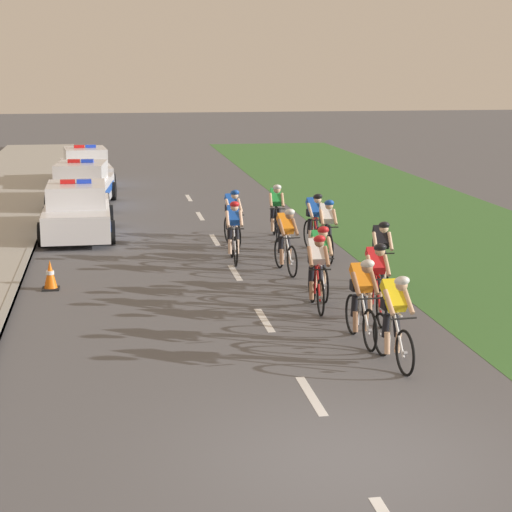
{
  "coord_description": "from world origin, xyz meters",
  "views": [
    {
      "loc": [
        -2.78,
        -9.96,
        4.7
      ],
      "look_at": [
        -0.06,
        6.83,
        1.1
      ],
      "focal_mm": 64.0,
      "sensor_mm": 36.0,
      "label": 1
    }
  ],
  "objects_px": {
    "cyclist_seventh": "(286,239)",
    "cyclist_twelfth": "(276,210)",
    "cyclist_fourth": "(317,270)",
    "traffic_cone_near": "(50,275)",
    "cyclist_fifth": "(320,260)",
    "cyclist_ninth": "(327,228)",
    "cyclist_lead": "(394,318)",
    "police_car_second": "(82,186)",
    "cyclist_eighth": "(234,230)",
    "cyclist_tenth": "(314,221)",
    "cyclist_eleventh": "(232,217)",
    "cyclist_third": "(376,280)",
    "cyclist_second": "(362,298)",
    "cyclist_sixth": "(381,254)",
    "police_car_third": "(86,168)",
    "police_car_nearest": "(77,212)"
  },
  "relations": [
    {
      "from": "cyclist_seventh",
      "to": "cyclist_twelfth",
      "type": "xyz_separation_m",
      "value": [
        0.53,
        4.14,
        0.0
      ]
    },
    {
      "from": "cyclist_fourth",
      "to": "traffic_cone_near",
      "type": "height_order",
      "value": "cyclist_fourth"
    },
    {
      "from": "cyclist_fifth",
      "to": "cyclist_ninth",
      "type": "height_order",
      "value": "same"
    },
    {
      "from": "cyclist_lead",
      "to": "police_car_second",
      "type": "bearing_deg",
      "value": 106.69
    },
    {
      "from": "cyclist_eighth",
      "to": "cyclist_lead",
      "type": "bearing_deg",
      "value": -79.85
    },
    {
      "from": "cyclist_seventh",
      "to": "cyclist_ninth",
      "type": "height_order",
      "value": "same"
    },
    {
      "from": "cyclist_ninth",
      "to": "cyclist_tenth",
      "type": "height_order",
      "value": "same"
    },
    {
      "from": "cyclist_eleventh",
      "to": "traffic_cone_near",
      "type": "xyz_separation_m",
      "value": [
        -4.44,
        -4.04,
        -0.48
      ]
    },
    {
      "from": "cyclist_eighth",
      "to": "cyclist_eleventh",
      "type": "distance_m",
      "value": 1.97
    },
    {
      "from": "cyclist_lead",
      "to": "cyclist_tenth",
      "type": "bearing_deg",
      "value": 85.24
    },
    {
      "from": "cyclist_fourth",
      "to": "cyclist_twelfth",
      "type": "xyz_separation_m",
      "value": [
        0.55,
        7.34,
        0.0
      ]
    },
    {
      "from": "cyclist_eleventh",
      "to": "cyclist_third",
      "type": "bearing_deg",
      "value": -77.44
    },
    {
      "from": "cyclist_eighth",
      "to": "police_car_second",
      "type": "xyz_separation_m",
      "value": [
        -3.81,
        9.48,
        -0.11
      ]
    },
    {
      "from": "cyclist_fourth",
      "to": "cyclist_ninth",
      "type": "relative_size",
      "value": 1.0
    },
    {
      "from": "cyclist_fifth",
      "to": "cyclist_twelfth",
      "type": "height_order",
      "value": "same"
    },
    {
      "from": "cyclist_lead",
      "to": "police_car_second",
      "type": "relative_size",
      "value": 0.38
    },
    {
      "from": "cyclist_second",
      "to": "cyclist_sixth",
      "type": "height_order",
      "value": "same"
    },
    {
      "from": "cyclist_lead",
      "to": "cyclist_seventh",
      "type": "bearing_deg",
      "value": 93.59
    },
    {
      "from": "cyclist_second",
      "to": "cyclist_eighth",
      "type": "xyz_separation_m",
      "value": [
        -1.26,
        6.79,
        0.0
      ]
    },
    {
      "from": "cyclist_lead",
      "to": "cyclist_sixth",
      "type": "height_order",
      "value": "same"
    },
    {
      "from": "cyclist_fifth",
      "to": "police_car_third",
      "type": "height_order",
      "value": "police_car_third"
    },
    {
      "from": "cyclist_seventh",
      "to": "cyclist_tenth",
      "type": "height_order",
      "value": "same"
    },
    {
      "from": "cyclist_sixth",
      "to": "police_car_second",
      "type": "bearing_deg",
      "value": 116.92
    },
    {
      "from": "cyclist_eleventh",
      "to": "cyclist_ninth",
      "type": "bearing_deg",
      "value": -45.83
    },
    {
      "from": "cyclist_fourth",
      "to": "cyclist_tenth",
      "type": "height_order",
      "value": "same"
    },
    {
      "from": "cyclist_fifth",
      "to": "cyclist_tenth",
      "type": "relative_size",
      "value": 1.0
    },
    {
      "from": "cyclist_third",
      "to": "cyclist_fourth",
      "type": "xyz_separation_m",
      "value": [
        -0.89,
        0.96,
        0.0
      ]
    },
    {
      "from": "cyclist_ninth",
      "to": "police_car_second",
      "type": "relative_size",
      "value": 0.38
    },
    {
      "from": "cyclist_second",
      "to": "cyclist_third",
      "type": "relative_size",
      "value": 1.0
    },
    {
      "from": "cyclist_twelfth",
      "to": "police_car_second",
      "type": "distance_m",
      "value": 8.56
    },
    {
      "from": "cyclist_eighth",
      "to": "police_car_second",
      "type": "distance_m",
      "value": 10.22
    },
    {
      "from": "cyclist_lead",
      "to": "cyclist_ninth",
      "type": "relative_size",
      "value": 1.0
    },
    {
      "from": "cyclist_third",
      "to": "cyclist_tenth",
      "type": "xyz_separation_m",
      "value": [
        0.29,
        6.41,
        0.0
      ]
    },
    {
      "from": "cyclist_eleventh",
      "to": "police_car_nearest",
      "type": "xyz_separation_m",
      "value": [
        -4.05,
        2.1,
        -0.11
      ]
    },
    {
      "from": "cyclist_tenth",
      "to": "cyclist_twelfth",
      "type": "bearing_deg",
      "value": 108.51
    },
    {
      "from": "cyclist_lead",
      "to": "cyclist_third",
      "type": "bearing_deg",
      "value": 79.86
    },
    {
      "from": "police_car_nearest",
      "to": "police_car_second",
      "type": "relative_size",
      "value": 0.97
    },
    {
      "from": "cyclist_seventh",
      "to": "cyclist_twelfth",
      "type": "distance_m",
      "value": 4.17
    },
    {
      "from": "cyclist_twelfth",
      "to": "traffic_cone_near",
      "type": "distance_m",
      "value": 7.57
    },
    {
      "from": "cyclist_twelfth",
      "to": "cyclist_fifth",
      "type": "bearing_deg",
      "value": -92.39
    },
    {
      "from": "cyclist_fifth",
      "to": "traffic_cone_near",
      "type": "height_order",
      "value": "cyclist_fifth"
    },
    {
      "from": "cyclist_sixth",
      "to": "cyclist_eleventh",
      "type": "height_order",
      "value": "same"
    },
    {
      "from": "traffic_cone_near",
      "to": "cyclist_ninth",
      "type": "bearing_deg",
      "value": 16.82
    },
    {
      "from": "cyclist_sixth",
      "to": "cyclist_second",
      "type": "bearing_deg",
      "value": -111.74
    },
    {
      "from": "police_car_second",
      "to": "traffic_cone_near",
      "type": "relative_size",
      "value": 7.11
    },
    {
      "from": "cyclist_ninth",
      "to": "cyclist_second",
      "type": "bearing_deg",
      "value": -98.5
    },
    {
      "from": "cyclist_tenth",
      "to": "police_car_second",
      "type": "relative_size",
      "value": 0.38
    },
    {
      "from": "cyclist_lead",
      "to": "police_car_third",
      "type": "bearing_deg",
      "value": 102.85
    },
    {
      "from": "cyclist_eleventh",
      "to": "police_car_second",
      "type": "height_order",
      "value": "police_car_second"
    },
    {
      "from": "cyclist_tenth",
      "to": "cyclist_eighth",
      "type": "bearing_deg",
      "value": -157.34
    }
  ]
}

